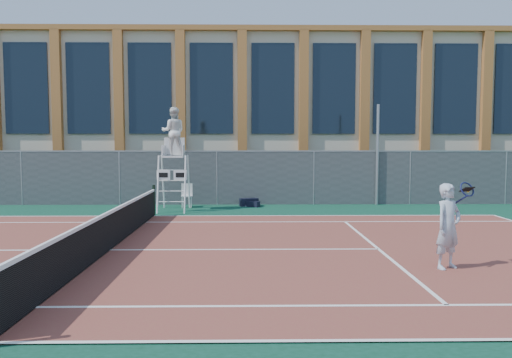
{
  "coord_description": "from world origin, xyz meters",
  "views": [
    {
      "loc": [
        3.3,
        -11.7,
        2.57
      ],
      "look_at": [
        3.52,
        3.0,
        1.49
      ],
      "focal_mm": 35.0,
      "sensor_mm": 36.0,
      "label": 1
    }
  ],
  "objects_px": {
    "steel_pole": "(377,155)",
    "tennis_player": "(448,226)",
    "umpire_chair": "(173,134)",
    "plastic_chair": "(187,193)"
  },
  "relations": [
    {
      "from": "steel_pole",
      "to": "tennis_player",
      "type": "relative_size",
      "value": 2.38
    },
    {
      "from": "steel_pole",
      "to": "umpire_chair",
      "type": "relative_size",
      "value": 1.05
    },
    {
      "from": "steel_pole",
      "to": "umpire_chair",
      "type": "distance_m",
      "value": 8.31
    },
    {
      "from": "plastic_chair",
      "to": "umpire_chair",
      "type": "bearing_deg",
      "value": -111.1
    },
    {
      "from": "steel_pole",
      "to": "tennis_player",
      "type": "height_order",
      "value": "steel_pole"
    },
    {
      "from": "steel_pole",
      "to": "tennis_player",
      "type": "distance_m",
      "value": 10.68
    },
    {
      "from": "plastic_chair",
      "to": "tennis_player",
      "type": "bearing_deg",
      "value": -56.71
    },
    {
      "from": "umpire_chair",
      "to": "tennis_player",
      "type": "bearing_deg",
      "value": -52.49
    },
    {
      "from": "plastic_chair",
      "to": "tennis_player",
      "type": "height_order",
      "value": "tennis_player"
    },
    {
      "from": "umpire_chair",
      "to": "tennis_player",
      "type": "xyz_separation_m",
      "value": [
        6.83,
        -8.89,
        -1.98
      ]
    }
  ]
}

